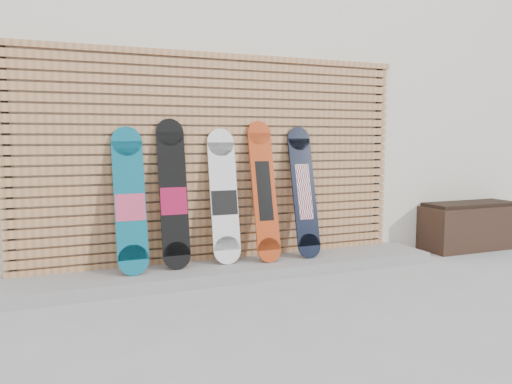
% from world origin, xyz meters
% --- Properties ---
extents(ground, '(80.00, 80.00, 0.00)m').
position_xyz_m(ground, '(0.00, 0.00, 0.00)').
color(ground, '#9C9C9F').
rests_on(ground, ground).
extents(building, '(12.00, 5.00, 3.60)m').
position_xyz_m(building, '(0.50, 3.50, 1.80)').
color(building, silver).
rests_on(building, ground).
extents(concrete_step, '(4.60, 0.70, 0.12)m').
position_xyz_m(concrete_step, '(-0.15, 0.68, 0.06)').
color(concrete_step, gray).
rests_on(concrete_step, ground).
extents(slat_wall, '(4.26, 0.08, 2.29)m').
position_xyz_m(slat_wall, '(-0.15, 0.97, 1.21)').
color(slat_wall, '#B07649').
rests_on(slat_wall, ground).
extents(planter_box, '(1.33, 0.55, 0.60)m').
position_xyz_m(planter_box, '(3.16, 0.78, 0.29)').
color(planter_box, black).
rests_on(planter_box, ground).
extents(snowboard_0, '(0.30, 0.36, 1.41)m').
position_xyz_m(snowboard_0, '(-1.11, 0.76, 0.81)').
color(snowboard_0, '#0C5D75').
rests_on(snowboard_0, concrete_step).
extents(snowboard_1, '(0.28, 0.30, 1.49)m').
position_xyz_m(snowboard_1, '(-0.68, 0.79, 0.85)').
color(snowboard_1, black).
rests_on(snowboard_1, concrete_step).
extents(snowboard_2, '(0.29, 0.27, 1.40)m').
position_xyz_m(snowboard_2, '(-0.15, 0.81, 0.81)').
color(snowboard_2, white).
rests_on(snowboard_2, concrete_step).
extents(snowboard_3, '(0.26, 0.37, 1.48)m').
position_xyz_m(snowboard_3, '(0.28, 0.76, 0.86)').
color(snowboard_3, '#B53A13').
rests_on(snowboard_3, concrete_step).
extents(snowboard_4, '(0.27, 0.36, 1.42)m').
position_xyz_m(snowboard_4, '(0.76, 0.76, 0.83)').
color(snowboard_4, black).
rests_on(snowboard_4, concrete_step).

